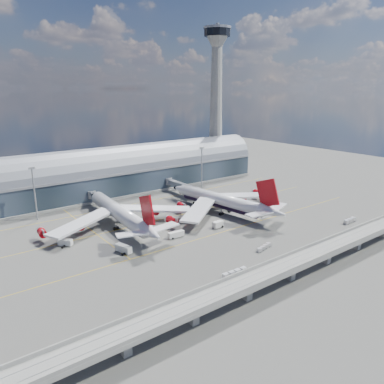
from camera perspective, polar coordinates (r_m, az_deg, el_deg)
ground at (r=166.11m, az=-0.25°, el=-5.87°), size 500.00×500.00×0.00m
taxi_lines at (r=183.20m, az=-4.41°, el=-3.84°), size 200.00×80.12×0.01m
terminal at (r=227.52m, az=-12.12°, el=2.66°), size 200.00×30.00×28.00m
control_tower at (r=272.86m, az=3.70°, el=13.59°), size 19.00×19.00×103.00m
guideway at (r=127.95m, az=14.93°, el=-10.63°), size 220.00×8.50×7.20m
floodlight_mast_left at (r=189.82m, az=-22.87°, el=-0.05°), size 3.00×0.70×25.70m
floodlight_mast_right at (r=233.56m, az=1.49°, el=3.90°), size 3.00×0.70×25.70m
airliner_left at (r=170.80m, az=-10.82°, el=-3.25°), size 70.27×73.84×22.49m
airliner_right at (r=188.44m, az=4.65°, el=-1.40°), size 68.70×71.85×22.81m
jet_bridge_left at (r=199.63m, az=-13.84°, el=-1.06°), size 4.40×28.00×7.25m
jet_bridge_right at (r=221.41m, az=-1.75°, el=1.01°), size 4.40×32.00×7.25m
service_truck_0 at (r=146.56m, az=-10.41°, el=-8.50°), size 4.26×7.57×2.98m
service_truck_1 at (r=169.14m, az=3.97°, el=-4.96°), size 5.32×2.90×2.98m
service_truck_2 at (r=158.21m, az=-2.45°, el=-6.48°), size 7.23×2.46×2.59m
service_truck_3 at (r=208.90m, az=6.98°, el=-1.10°), size 4.95×5.13×2.49m
service_truck_4 at (r=216.90m, az=0.89°, el=-0.27°), size 4.59×6.09×3.21m
service_truck_5 at (r=158.30m, az=-18.75°, el=-7.30°), size 5.42×5.63×2.73m
cargo_train_0 at (r=149.91m, az=10.92°, el=-8.28°), size 9.04×3.28×1.49m
cargo_train_1 at (r=128.96m, az=6.49°, el=-12.14°), size 10.21×1.95×1.69m
cargo_train_2 at (r=189.82m, az=22.90°, el=-4.05°), size 8.60×2.13×1.91m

